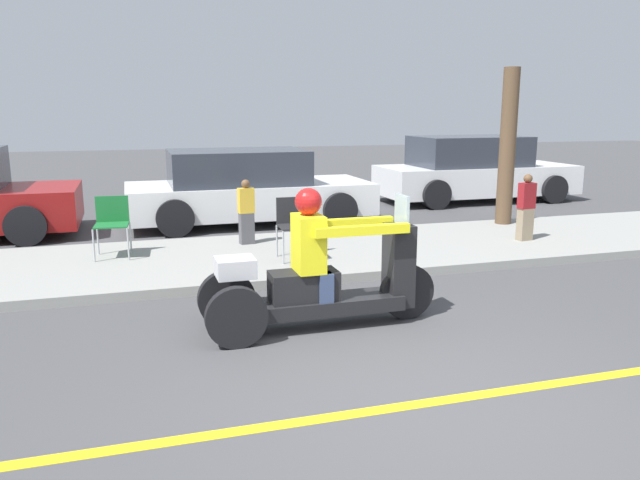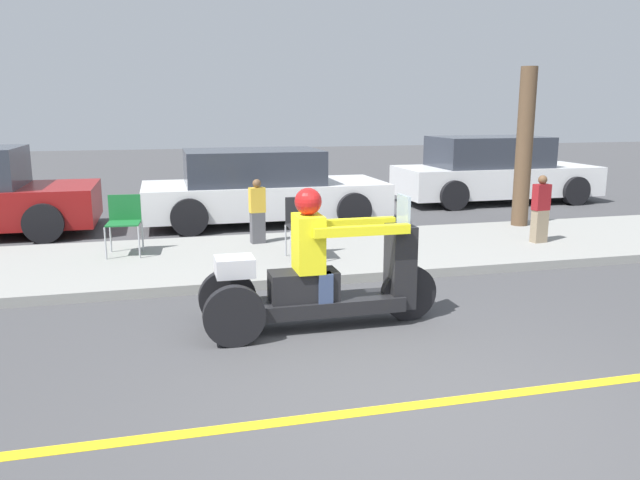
# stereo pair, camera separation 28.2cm
# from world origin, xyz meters

# --- Properties ---
(ground_plane) EXTENTS (60.00, 60.00, 0.00)m
(ground_plane) POSITION_xyz_m (0.00, 0.00, 0.00)
(ground_plane) COLOR #424244
(lane_stripe) EXTENTS (24.00, 0.12, 0.01)m
(lane_stripe) POSITION_xyz_m (-0.30, 0.00, 0.00)
(lane_stripe) COLOR gold
(lane_stripe) RESTS_ON ground
(sidewalk_strip) EXTENTS (28.00, 2.80, 0.12)m
(sidewalk_strip) POSITION_xyz_m (0.00, 4.60, 0.06)
(sidewalk_strip) COLOR gray
(sidewalk_strip) RESTS_ON ground
(motorcycle_trike) EXTENTS (2.38, 0.68, 1.40)m
(motorcycle_trike) POSITION_xyz_m (-0.30, 1.79, 0.50)
(motorcycle_trike) COLOR black
(motorcycle_trike) RESTS_ON ground
(spectator_with_child) EXTENTS (0.26, 0.17, 1.03)m
(spectator_with_child) POSITION_xyz_m (3.79, 4.30, 0.61)
(spectator_with_child) COLOR gray
(spectator_with_child) RESTS_ON sidewalk_strip
(spectator_far_back) EXTENTS (0.25, 0.17, 0.97)m
(spectator_far_back) POSITION_xyz_m (-0.37, 5.30, 0.59)
(spectator_far_back) COLOR #515156
(spectator_far_back) RESTS_ON sidewalk_strip
(folding_chair_set_back) EXTENTS (0.50, 0.50, 0.82)m
(folding_chair_set_back) POSITION_xyz_m (-2.28, 5.07, 0.62)
(folding_chair_set_back) COLOR #A5A8AD
(folding_chair_set_back) RESTS_ON sidewalk_strip
(folding_chair_curbside) EXTENTS (0.48, 0.48, 0.82)m
(folding_chair_curbside) POSITION_xyz_m (0.09, 4.23, 0.62)
(folding_chair_curbside) COLOR #A5A8AD
(folding_chair_curbside) RESTS_ON sidewalk_strip
(parked_car_lot_left) EXTENTS (4.49, 2.08, 1.37)m
(parked_car_lot_left) POSITION_xyz_m (0.06, 7.67, 0.66)
(parked_car_lot_left) COLOR silver
(parked_car_lot_left) RESTS_ON ground
(parked_car_lot_far) EXTENTS (4.55, 1.95, 1.50)m
(parked_car_lot_far) POSITION_xyz_m (5.63, 8.93, 0.71)
(parked_car_lot_far) COLOR silver
(parked_car_lot_far) RESTS_ON ground
(tree_trunk) EXTENTS (0.28, 0.28, 2.69)m
(tree_trunk) POSITION_xyz_m (4.29, 5.64, 1.47)
(tree_trunk) COLOR brown
(tree_trunk) RESTS_ON sidewalk_strip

